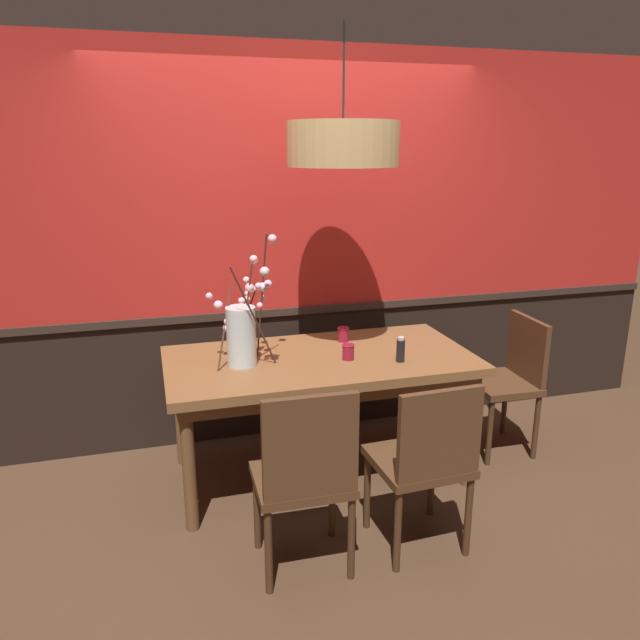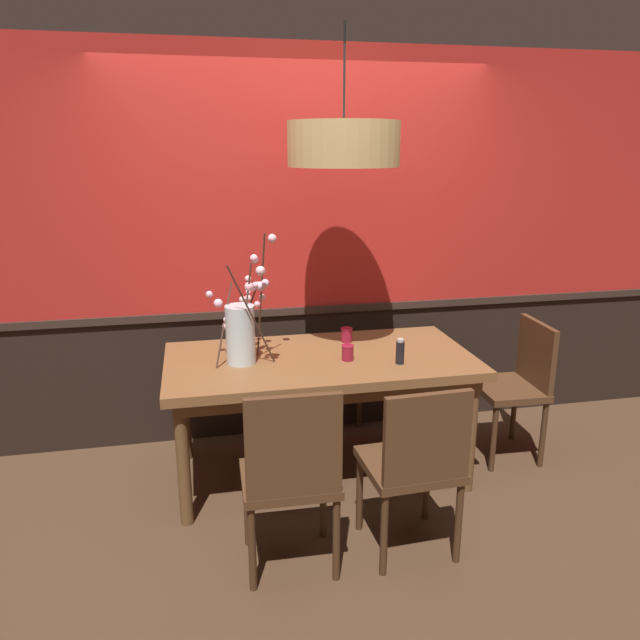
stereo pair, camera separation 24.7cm
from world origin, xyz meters
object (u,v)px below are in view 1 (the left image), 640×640
at_px(candle_holder_nearer_center, 343,334).
at_px(condiment_bottle, 401,350).
at_px(chair_near_side_left, 306,473).
at_px(dining_table, 320,370).
at_px(pendant_lamp, 343,144).
at_px(chair_far_side_right, 319,351).
at_px(chair_head_east_end, 511,375).
at_px(vase_with_blossoms, 243,332).
at_px(candle_holder_nearer_edge, 348,352).
at_px(chair_far_side_left, 249,354).
at_px(chair_near_side_right, 426,457).

height_order(candle_holder_nearer_center, condiment_bottle, condiment_bottle).
bearing_deg(chair_near_side_left, dining_table, 69.89).
distance_m(condiment_bottle, pendant_lamp, 1.20).
relative_size(dining_table, condiment_bottle, 12.18).
bearing_deg(chair_far_side_right, chair_head_east_end, -38.59).
bearing_deg(chair_head_east_end, vase_with_blossoms, 179.88).
bearing_deg(chair_far_side_right, chair_near_side_left, -107.76).
bearing_deg(vase_with_blossoms, pendant_lamp, 2.05).
bearing_deg(candle_holder_nearer_edge, chair_far_side_right, 84.78).
bearing_deg(candle_holder_nearer_center, chair_near_side_left, -115.96).
distance_m(chair_far_side_left, chair_head_east_end, 1.83).
bearing_deg(candle_holder_nearer_edge, condiment_bottle, -22.69).
height_order(chair_far_side_left, chair_near_side_right, chair_far_side_left).
bearing_deg(pendant_lamp, chair_far_side_right, 83.37).
xyz_separation_m(chair_far_side_left, pendant_lamp, (0.42, -0.87, 1.47)).
bearing_deg(chair_near_side_right, chair_far_side_left, 108.18).
xyz_separation_m(vase_with_blossoms, pendant_lamp, (0.59, 0.02, 1.02)).
bearing_deg(candle_holder_nearer_edge, chair_head_east_end, 3.88).
xyz_separation_m(dining_table, candle_holder_nearer_center, (0.23, 0.25, 0.13)).
bearing_deg(chair_head_east_end, chair_far_side_right, 141.41).
bearing_deg(chair_near_side_right, chair_far_side_right, 91.92).
bearing_deg(dining_table, pendant_lamp, 4.83).
height_order(chair_far_side_left, pendant_lamp, pendant_lamp).
xyz_separation_m(candle_holder_nearer_center, candle_holder_nearer_edge, (-0.08, -0.34, 0.00)).
relative_size(candle_holder_nearer_center, condiment_bottle, 0.61).
xyz_separation_m(chair_near_side_right, vase_with_blossoms, (-0.75, 0.86, 0.45)).
relative_size(chair_far_side_right, chair_near_side_left, 0.93).
xyz_separation_m(candle_holder_nearer_edge, pendant_lamp, (-0.01, 0.10, 1.17)).
xyz_separation_m(dining_table, vase_with_blossoms, (-0.46, -0.01, 0.28)).
height_order(chair_far_side_right, candle_holder_nearer_edge, chair_far_side_right).
xyz_separation_m(candle_holder_nearer_edge, condiment_bottle, (0.28, -0.12, 0.02)).
xyz_separation_m(chair_far_side_left, vase_with_blossoms, (-0.17, -0.89, 0.45)).
bearing_deg(candle_holder_nearer_edge, chair_near_side_left, -120.81).
xyz_separation_m(chair_far_side_left, condiment_bottle, (0.71, -1.09, 0.32)).
relative_size(vase_with_blossoms, pendant_lamp, 1.03).
xyz_separation_m(dining_table, chair_far_side_left, (-0.29, 0.88, -0.16)).
relative_size(chair_near_side_left, vase_with_blossoms, 1.27).
relative_size(chair_far_side_left, chair_near_side_left, 0.99).
height_order(chair_far_side_right, chair_near_side_left, chair_near_side_left).
distance_m(dining_table, pendant_lamp, 1.31).
height_order(chair_head_east_end, pendant_lamp, pendant_lamp).
bearing_deg(candle_holder_nearer_center, dining_table, -132.39).
height_order(chair_far_side_right, chair_near_side_right, chair_near_side_right).
relative_size(vase_with_blossoms, candle_holder_nearer_center, 8.27).
distance_m(chair_far_side_right, chair_head_east_end, 1.38).
bearing_deg(condiment_bottle, candle_holder_nearer_center, 113.62).
relative_size(dining_table, candle_holder_nearer_center, 19.82).
relative_size(vase_with_blossoms, condiment_bottle, 5.08).
xyz_separation_m(chair_near_side_left, chair_head_east_end, (1.63, 0.86, -0.01)).
bearing_deg(chair_near_side_right, dining_table, 108.45).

